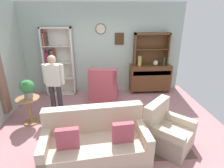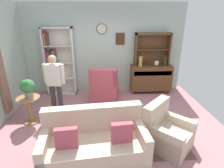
# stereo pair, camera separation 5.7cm
# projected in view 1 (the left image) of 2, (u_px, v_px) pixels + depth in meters

# --- Properties ---
(ground_plane) EXTENTS (5.40, 4.60, 0.02)m
(ground_plane) POSITION_uv_depth(u_px,v_px,m) (108.00, 125.00, 4.26)
(ground_plane) COLOR #B27A7F
(wall_back) EXTENTS (5.00, 0.09, 2.80)m
(wall_back) POSITION_uv_depth(u_px,v_px,m) (104.00, 49.00, 5.73)
(wall_back) COLOR #ADC1B7
(wall_back) RESTS_ON ground_plane
(area_rug) EXTENTS (2.70, 1.82, 0.01)m
(area_rug) POSITION_uv_depth(u_px,v_px,m) (118.00, 132.00, 3.99)
(area_rug) COLOR brown
(area_rug) RESTS_ON ground_plane
(bookshelf) EXTENTS (0.90, 0.30, 2.10)m
(bookshelf) POSITION_uv_depth(u_px,v_px,m) (57.00, 62.00, 5.58)
(bookshelf) COLOR silver
(bookshelf) RESTS_ON ground_plane
(sideboard) EXTENTS (1.30, 0.45, 0.92)m
(sideboard) POSITION_uv_depth(u_px,v_px,m) (150.00, 77.00, 5.91)
(sideboard) COLOR brown
(sideboard) RESTS_ON ground_plane
(sideboard_hutch) EXTENTS (1.10, 0.26, 1.00)m
(sideboard_hutch) POSITION_uv_depth(u_px,v_px,m) (151.00, 44.00, 5.63)
(sideboard_hutch) COLOR brown
(sideboard_hutch) RESTS_ON sideboard
(vase_tall) EXTENTS (0.11, 0.11, 0.31)m
(vase_tall) POSITION_uv_depth(u_px,v_px,m) (140.00, 61.00, 5.60)
(vase_tall) COLOR tan
(vase_tall) RESTS_ON sideboard
(vase_round) EXTENTS (0.15, 0.15, 0.17)m
(vase_round) POSITION_uv_depth(u_px,v_px,m) (156.00, 63.00, 5.68)
(vase_round) COLOR beige
(vase_round) RESTS_ON sideboard
(bottle_wine) EXTENTS (0.07, 0.07, 0.29)m
(bottle_wine) POSITION_uv_depth(u_px,v_px,m) (164.00, 61.00, 5.66)
(bottle_wine) COLOR #194223
(bottle_wine) RESTS_ON sideboard
(couch_floral) EXTENTS (1.87, 1.02, 0.90)m
(couch_floral) POSITION_uv_depth(u_px,v_px,m) (96.00, 143.00, 3.18)
(couch_floral) COLOR beige
(couch_floral) RESTS_ON ground_plane
(armchair_floral) EXTENTS (1.08, 1.08, 0.88)m
(armchair_floral) POSITION_uv_depth(u_px,v_px,m) (167.00, 132.00, 3.50)
(armchair_floral) COLOR beige
(armchair_floral) RESTS_ON ground_plane
(wingback_chair) EXTENTS (0.91, 0.92, 1.05)m
(wingback_chair) POSITION_uv_depth(u_px,v_px,m) (104.00, 89.00, 5.29)
(wingback_chair) COLOR #B74C5B
(wingback_chair) RESTS_ON ground_plane
(plant_stand) EXTENTS (0.52, 0.52, 0.65)m
(plant_stand) POSITION_uv_depth(u_px,v_px,m) (29.00, 108.00, 4.20)
(plant_stand) COLOR #997047
(plant_stand) RESTS_ON ground_plane
(potted_plant_large) EXTENTS (0.32, 0.32, 0.44)m
(potted_plant_large) POSITION_uv_depth(u_px,v_px,m) (27.00, 88.00, 4.03)
(potted_plant_large) COLOR gray
(potted_plant_large) RESTS_ON plant_stand
(potted_plant_small) EXTENTS (0.19, 0.19, 0.26)m
(potted_plant_small) POSITION_uv_depth(u_px,v_px,m) (51.00, 116.00, 4.32)
(potted_plant_small) COLOR gray
(potted_plant_small) RESTS_ON ground_plane
(person_reading) EXTENTS (0.53, 0.25, 1.56)m
(person_reading) POSITION_uv_depth(u_px,v_px,m) (54.00, 82.00, 4.36)
(person_reading) COLOR #38333D
(person_reading) RESTS_ON ground_plane
(coffee_table) EXTENTS (0.80, 0.50, 0.42)m
(coffee_table) POSITION_uv_depth(u_px,v_px,m) (98.00, 115.00, 3.99)
(coffee_table) COLOR brown
(coffee_table) RESTS_ON ground_plane
(book_stack) EXTENTS (0.22, 0.14, 0.09)m
(book_stack) POSITION_uv_depth(u_px,v_px,m) (103.00, 109.00, 4.01)
(book_stack) COLOR #284C8C
(book_stack) RESTS_ON coffee_table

